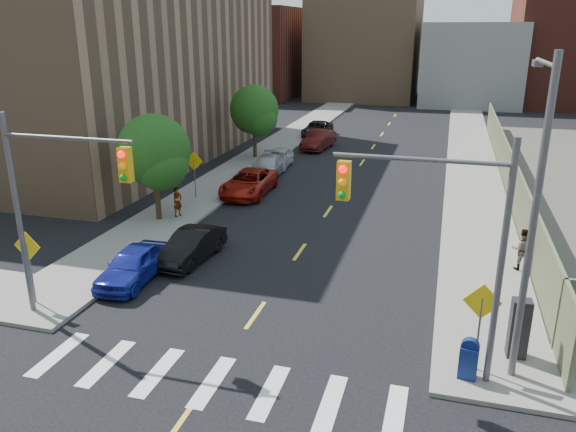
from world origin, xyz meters
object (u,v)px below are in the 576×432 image
Objects in this scene: parked_car_white at (279,158)px; mailbox at (469,359)px; parked_car_grey at (317,129)px; pedestrian_east at (522,249)px; parked_car_silver at (267,166)px; pedestrian_west at (178,202)px; payphone at (519,328)px; parked_car_blue at (133,265)px; parked_car_maroon at (319,140)px; parked_car_red at (249,183)px; parked_car_black at (191,246)px.

mailbox is at bearing -64.69° from parked_car_white.
pedestrian_east is (14.66, -26.69, 0.33)m from parked_car_grey.
parked_car_silver is at bearing -92.67° from parked_car_grey.
pedestrian_west is at bearing -102.84° from parked_car_silver.
parked_car_blue is at bearing 169.03° from payphone.
parked_car_silver is 1.00× the size of parked_car_maroon.
parked_car_red is 4.38m from parked_car_silver.
parked_car_silver is 2.68× the size of pedestrian_east.
payphone reaches higher than parked_car_grey.
pedestrian_west is (-3.04, -19.20, 0.17)m from parked_car_maroon.
payphone is 6.85m from pedestrian_east.
pedestrian_east is at bearing -63.89° from parked_car_grey.
parked_car_grey is (0.00, 14.74, 0.02)m from parked_car_silver.
parked_car_black is 2.17× the size of payphone.
pedestrian_west is at bearing -111.58° from parked_car_red.
pedestrian_east is at bearing -79.45° from pedestrian_west.
parked_car_white reaches higher than parked_car_silver.
parked_car_white is 0.85× the size of parked_car_maroon.
parked_car_silver is 23.34m from payphone.
payphone reaches higher than parked_car_maroon.
parked_car_red is at bearing -91.00° from parked_car_white.
parked_car_grey is at bearing 87.45° from parked_car_blue.
mailbox is (12.49, -20.28, 0.07)m from parked_car_silver.
parked_car_white is 2.29× the size of pedestrian_east.
parked_car_silver is at bearing 100.21° from parked_car_black.
parked_car_maroon is at bearing -56.64° from pedestrian_east.
mailbox is at bearing -63.51° from parked_car_maroon.
payphone is at bearing -13.70° from parked_car_black.
parked_car_white is 12.06m from parked_car_grey.
parked_car_silver is at bearing 92.91° from parked_car_red.
parked_car_black is 0.77× the size of parked_car_red.
parked_car_black is 17.20m from parked_car_white.
parked_car_black is at bearing -87.49° from parked_car_silver.
parked_car_white is at bearing -43.41° from pedestrian_east.
parked_car_blue is 1.01× the size of parked_car_black.
payphone is at bearing -60.07° from parked_car_maroon.
payphone is (13.90, -1.77, 0.39)m from parked_car_blue.
parked_car_grey is at bearing 90.14° from parked_car_red.
mailbox is 0.67× the size of payphone.
parked_car_blue is 2.32× the size of pedestrian_east.
payphone reaches higher than pedestrian_east.
pedestrian_east reaches higher than parked_car_blue.
parked_car_maroon is at bearing 85.11° from parked_car_red.
parked_car_blue is 31.73m from parked_car_grey.
pedestrian_west reaches higher than parked_car_silver.
parked_car_blue is at bearing -92.62° from parked_car_silver.
parked_car_white is (0.00, 2.68, 0.00)m from parked_car_silver.
parked_car_black is at bearing -88.89° from parked_car_white.
parked_car_black is 1.01× the size of parked_car_white.
payphone is 1.06× the size of pedestrian_east.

